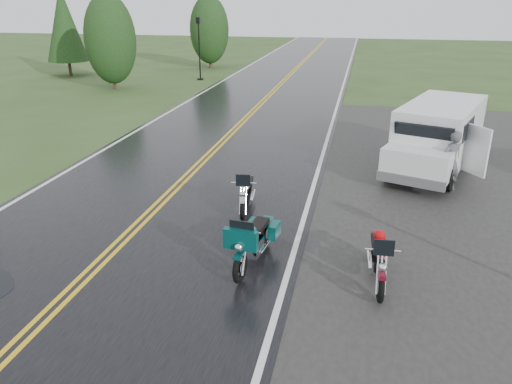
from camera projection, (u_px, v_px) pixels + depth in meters
ground at (103, 262)px, 10.24m from camera, size 120.00×120.00×0.00m
road at (228, 136)px, 19.33m from camera, size 8.00×100.00×0.04m
motorcycle_red at (382, 276)px, 8.63m from camera, size 0.79×1.97×1.15m
motorcycle_teal at (240, 256)px, 9.22m from camera, size 0.99×2.13×1.22m
motorcycle_silver at (243, 201)px, 11.82m from camera, size 0.91×1.96×1.12m
van_white at (393, 147)px, 14.32m from camera, size 3.70×5.71×2.10m
person_at_van at (451, 163)px, 13.58m from camera, size 0.75×0.70×1.72m
lamp_post_far_left at (199, 49)px, 31.73m from camera, size 0.33×0.33×3.91m
tree_left_mid at (111, 49)px, 28.38m from camera, size 2.90×2.90×4.53m
tree_left_far at (210, 37)px, 37.07m from camera, size 2.88×2.88×4.44m
pine_left_far at (65, 33)px, 33.08m from camera, size 2.68×2.68×5.59m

